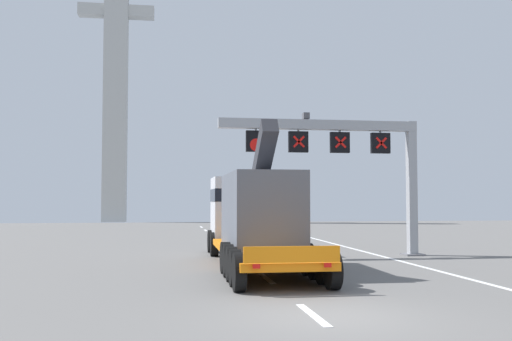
{
  "coord_description": "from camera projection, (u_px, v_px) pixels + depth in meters",
  "views": [
    {
      "loc": [
        -3.52,
        -12.62,
        2.56
      ],
      "look_at": [
        0.07,
        11.01,
        3.79
      ],
      "focal_mm": 40.87,
      "sensor_mm": 36.0,
      "label": 1
    }
  ],
  "objects": [
    {
      "name": "heavy_haul_truck_orange",
      "position": [
        251.0,
        214.0,
        23.84
      ],
      "size": [
        3.06,
        14.08,
        5.3
      ],
      "color": "orange",
      "rests_on": "ground"
    },
    {
      "name": "overhead_lane_gantry",
      "position": [
        346.0,
        148.0,
        26.87
      ],
      "size": [
        9.56,
        0.9,
        6.56
      ],
      "color": "#9EA0A5",
      "rests_on": "ground"
    },
    {
      "name": "lane_markings",
      "position": [
        228.0,
        248.0,
        31.27
      ],
      "size": [
        0.2,
        51.97,
        0.01
      ],
      "color": "silver",
      "rests_on": "ground"
    },
    {
      "name": "edge_line_right",
      "position": [
        390.0,
        258.0,
        25.64
      ],
      "size": [
        0.2,
        63.0,
        0.01
      ],
      "primitive_type": "cube",
      "color": "silver",
      "rests_on": "ground"
    },
    {
      "name": "ground",
      "position": [
        327.0,
        316.0,
        12.86
      ],
      "size": [
        112.0,
        112.0,
        0.0
      ],
      "primitive_type": "plane",
      "color": "slate"
    },
    {
      "name": "bridge_pylon_distant",
      "position": [
        116.0,
        48.0,
        70.3
      ],
      "size": [
        9.0,
        2.0,
        41.02
      ],
      "color": "#B7B7B2",
      "rests_on": "ground"
    }
  ]
}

